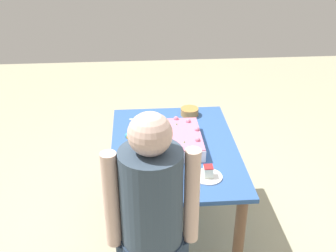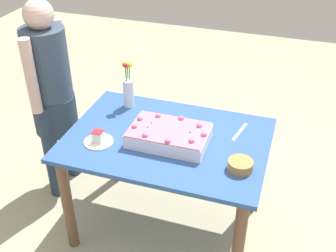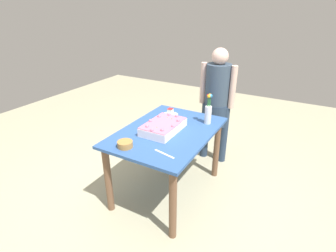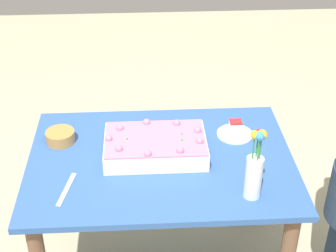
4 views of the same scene
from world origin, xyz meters
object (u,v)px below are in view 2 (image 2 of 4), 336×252
Objects in this scene: cake_knife at (240,132)px; flower_vase at (128,89)px; sheet_cake at (169,135)px; fruit_bowl at (240,165)px; person_standing at (51,89)px; serving_plate_with_slice at (98,139)px.

flower_vase is at bearing 95.93° from cake_knife.
fruit_bowl is (0.46, -0.13, -0.02)m from sheet_cake.
cake_knife is 0.66× the size of flower_vase.
fruit_bowl is 0.10× the size of person_standing.
cake_knife is at bearing 0.61° from person_standing.
flower_vase reaches higher than serving_plate_with_slice.
fruit_bowl is (0.87, 0.01, 0.01)m from serving_plate_with_slice.
serving_plate_with_slice is at bearing -34.20° from person_standing.
sheet_cake reaches higher than fruit_bowl.
cake_knife is at bearing 31.34° from sheet_cake.
serving_plate_with_slice is 0.54× the size of flower_vase.
serving_plate_with_slice reaches higher than cake_knife.
fruit_bowl reaches higher than cake_knife.
person_standing is (-0.55, -0.10, -0.05)m from flower_vase.
flower_vase is 0.22× the size of person_standing.
serving_plate_with_slice is 1.27× the size of fruit_bowl.
serving_plate_with_slice is at bearing 127.66° from cake_knife.
person_standing reaches higher than flower_vase.
person_standing reaches higher than fruit_bowl.
serving_plate_with_slice is 0.81× the size of cake_knife.
flower_vase is at bearing 10.33° from person_standing.
flower_vase is 0.98m from fruit_bowl.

